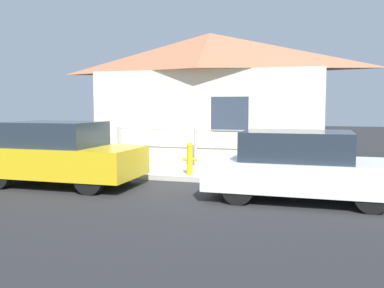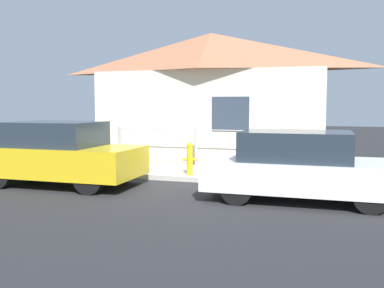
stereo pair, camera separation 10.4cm
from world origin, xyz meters
name	(u,v)px [view 2 (the right image)]	position (x,y,z in m)	size (l,w,h in m)	color
ground_plane	(174,181)	(0.00, 0.00, 0.00)	(60.00, 60.00, 0.00)	#262628
sidewalk	(187,172)	(0.00, 1.04, 0.06)	(24.00, 2.09, 0.13)	#B2AFA8
house	(210,59)	(0.00, 3.45, 3.29)	(7.47, 2.23, 4.13)	beige
fence	(196,145)	(0.00, 1.94, 0.72)	(4.90, 0.10, 1.08)	#999993
car_left	(60,154)	(-2.35, -1.24, 0.73)	(3.66, 1.74, 1.48)	gold
car_right	(301,166)	(3.07, -1.24, 0.67)	(3.76, 1.75, 1.35)	white
fire_hydrant	(190,158)	(0.32, 0.29, 0.55)	(0.36, 0.16, 0.82)	yellow
potted_plant_near_hydrant	(221,160)	(0.85, 1.44, 0.37)	(0.34, 0.34, 0.47)	slate
potted_plant_by_fence	(119,157)	(-2.14, 1.35, 0.37)	(0.35, 0.35, 0.46)	#9E5638
potted_plant_corner	(293,159)	(2.74, 1.80, 0.44)	(0.38, 0.38, 0.55)	#9E5638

